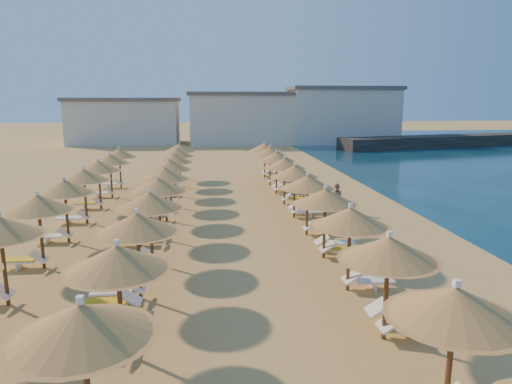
{
  "coord_description": "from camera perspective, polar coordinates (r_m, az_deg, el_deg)",
  "views": [
    {
      "loc": [
        -1.58,
        -20.32,
        6.28
      ],
      "look_at": [
        1.0,
        4.0,
        1.3
      ],
      "focal_mm": 32.0,
      "sensor_mm": 36.0,
      "label": 1
    }
  ],
  "objects": [
    {
      "name": "ground",
      "position": [
        21.32,
        -1.55,
        -5.62
      ],
      "size": [
        220.0,
        220.0,
        0.0
      ],
      "primitive_type": "plane",
      "color": "tan",
      "rests_on": "ground"
    },
    {
      "name": "loungers",
      "position": [
        21.41,
        -6.74,
        -4.67
      ],
      "size": [
        13.92,
        33.51,
        0.66
      ],
      "color": "white",
      "rests_on": "ground"
    },
    {
      "name": "parasol_row_west",
      "position": [
        20.8,
        -12.1,
        0.73
      ],
      "size": [
        2.64,
        34.64,
        2.99
      ],
      "color": "brown",
      "rests_on": "ground"
    },
    {
      "name": "hotel_blocks",
      "position": [
        66.67,
        -1.38,
        9.29
      ],
      "size": [
        46.88,
        10.7,
        8.1
      ],
      "color": "beige",
      "rests_on": "ground"
    },
    {
      "name": "beachgoer_c",
      "position": [
        28.1,
        5.73,
        0.38
      ],
      "size": [
        1.12,
        0.85,
        1.77
      ],
      "primitive_type": "imported",
      "rotation": [
        0.0,
        0.0,
        -0.47
      ],
      "color": "tan",
      "rests_on": "ground"
    },
    {
      "name": "parasol_row_inland",
      "position": [
        23.13,
        -21.71,
        1.24
      ],
      "size": [
        2.64,
        25.04,
        2.99
      ],
      "color": "brown",
      "rests_on": "ground"
    },
    {
      "name": "beachgoer_b",
      "position": [
        26.02,
        10.01,
        -0.76
      ],
      "size": [
        0.82,
        0.94,
        1.66
      ],
      "primitive_type": "imported",
      "rotation": [
        0.0,
        0.0,
        -1.3
      ],
      "color": "tan",
      "rests_on": "ground"
    },
    {
      "name": "jetty",
      "position": [
        66.71,
        22.26,
        5.9
      ],
      "size": [
        30.12,
        10.73,
        1.5
      ],
      "primitive_type": "cube",
      "rotation": [
        0.0,
        0.0,
        0.23
      ],
      "color": "black",
      "rests_on": "ground"
    },
    {
      "name": "parasol_row_east",
      "position": [
        21.18,
        6.48,
        1.11
      ],
      "size": [
        2.64,
        34.64,
        2.99
      ],
      "color": "brown",
      "rests_on": "ground"
    }
  ]
}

